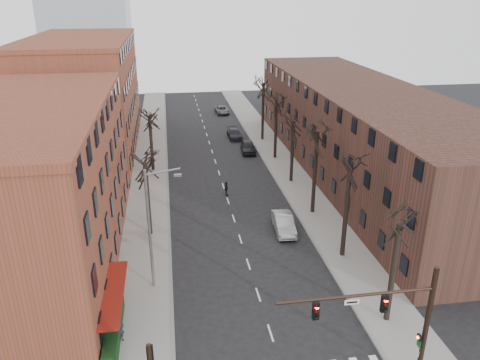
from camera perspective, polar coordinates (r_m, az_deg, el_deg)
name	(u,v)px	position (r m, az deg, el deg)	size (l,w,h in m)	color
sidewalk_left	(150,167)	(57.24, -10.90, 1.55)	(4.00, 90.00, 0.15)	gray
sidewalk_right	(280,160)	(58.75, 4.87, 2.42)	(4.00, 90.00, 0.15)	gray
building_left_near	(29,191)	(37.87, -24.36, -1.20)	(12.00, 26.00, 12.00)	brown
building_left_far	(85,97)	(64.86, -18.34, 9.61)	(12.00, 28.00, 14.00)	brown
building_right	(360,130)	(55.24, 14.40, 5.89)	(12.00, 50.00, 10.00)	#4A2A22
awning_left	(118,327)	(31.82, -14.67, -16.99)	(1.20, 7.00, 0.15)	maroon
hedge	(114,330)	(30.65, -15.14, -17.21)	(0.80, 6.00, 1.00)	#123415
tree_right_a	(386,321)	(32.76, 17.37, -16.03)	(5.20, 5.20, 10.00)	black
tree_right_b	(342,256)	(38.75, 12.31, -9.06)	(5.20, 5.20, 10.80)	black
tree_right_c	(312,213)	(45.36, 8.79, -3.98)	(5.20, 5.20, 11.60)	black
tree_right_d	(291,182)	(52.35, 6.22, -0.21)	(5.20, 5.20, 10.00)	black
tree_right_e	(275,158)	(59.61, 4.27, 2.65)	(5.20, 5.20, 10.80)	black
tree_right_f	(262,140)	(67.03, 2.74, 4.88)	(5.20, 5.20, 11.60)	black
tree_left_a	(151,235)	(41.70, -10.84, -6.56)	(5.20, 5.20, 9.50)	black
tree_left_b	(153,170)	(56.31, -10.51, 1.16)	(5.20, 5.20, 9.50)	black
signal_mast_arm	(400,318)	(25.81, 18.91, -15.59)	(8.14, 0.30, 7.20)	black
streetlight	(152,225)	(32.28, -10.73, -5.39)	(2.45, 0.22, 9.03)	slate
silver_sedan	(284,223)	(41.42, 5.35, -5.28)	(1.58, 4.52, 1.49)	#A1A4A8
parked_car_near	(248,147)	(61.52, 0.99, 4.07)	(1.79, 4.45, 1.52)	black
parked_car_mid	(234,134)	(67.69, -0.69, 5.64)	(1.80, 4.42, 1.28)	black
parked_car_far	(222,110)	(82.08, -2.21, 8.53)	(2.05, 4.45, 1.24)	#55575C
pedestrian_a	(120,330)	(30.03, -14.47, -17.28)	(0.60, 0.39, 1.65)	black
pedestrian_b	(115,304)	(32.29, -15.00, -14.38)	(0.72, 0.56, 1.49)	black
pedestrian_crossing	(226,189)	(48.30, -1.68, -1.06)	(0.89, 0.37, 1.52)	black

